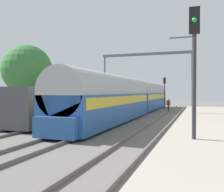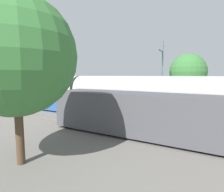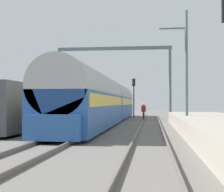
# 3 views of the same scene
# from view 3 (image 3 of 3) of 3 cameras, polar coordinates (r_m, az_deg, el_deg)

# --- Properties ---
(ground) EXTENTS (120.00, 120.00, 0.00)m
(ground) POSITION_cam_3_polar(r_m,az_deg,el_deg) (16.89, -7.58, -7.12)
(ground) COLOR #66615C
(track_west) EXTENTS (1.52, 60.00, 0.16)m
(track_west) POSITION_cam_3_polar(r_m,az_deg,el_deg) (16.88, -7.58, -6.85)
(track_west) COLOR #675E5B
(track_west) RESTS_ON ground
(track_east) EXTENTS (1.52, 60.00, 0.16)m
(track_east) POSITION_cam_3_polar(r_m,az_deg,el_deg) (16.36, 6.37, -7.03)
(track_east) COLOR #675E5B
(track_east) RESTS_ON ground
(platform) EXTENTS (4.40, 28.00, 0.90)m
(platform) POSITION_cam_3_polar(r_m,az_deg,el_deg) (18.69, 18.25, -5.11)
(platform) COLOR #A39989
(platform) RESTS_ON ground
(passenger_train) EXTENTS (2.93, 32.85, 3.82)m
(passenger_train) POSITION_cam_3_polar(r_m,az_deg,el_deg) (30.59, -1.04, -0.75)
(passenger_train) COLOR #28569E
(passenger_train) RESTS_ON ground
(freight_car) EXTENTS (2.80, 13.00, 2.70)m
(freight_car) POSITION_cam_3_polar(r_m,az_deg,el_deg) (23.23, -13.90, -1.83)
(freight_car) COLOR #47474C
(freight_car) RESTS_ON ground
(person_crossing) EXTENTS (0.45, 0.35, 1.73)m
(person_crossing) POSITION_cam_3_polar(r_m,az_deg,el_deg) (34.50, 5.31, -2.36)
(person_crossing) COLOR black
(person_crossing) RESTS_ON ground
(railway_signal_far) EXTENTS (0.36, 0.30, 4.70)m
(railway_signal_far) POSITION_cam_3_polar(r_m,az_deg,el_deg) (41.29, 3.67, 0.61)
(railway_signal_far) COLOR #2D2D33
(railway_signal_far) RESTS_ON ground
(catenary_gantry) EXTENTS (12.48, 0.28, 7.86)m
(catenary_gantry) POSITION_cam_3_polar(r_m,az_deg,el_deg) (37.11, 0.31, 4.83)
(catenary_gantry) COLOR slate
(catenary_gantry) RESTS_ON ground
(catenary_pole_east_mid) EXTENTS (1.90, 0.20, 8.00)m
(catenary_pole_east_mid) POSITION_cam_3_polar(r_m,az_deg,el_deg) (23.49, 12.24, 4.71)
(catenary_pole_east_mid) COLOR slate
(catenary_pole_east_mid) RESTS_ON ground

